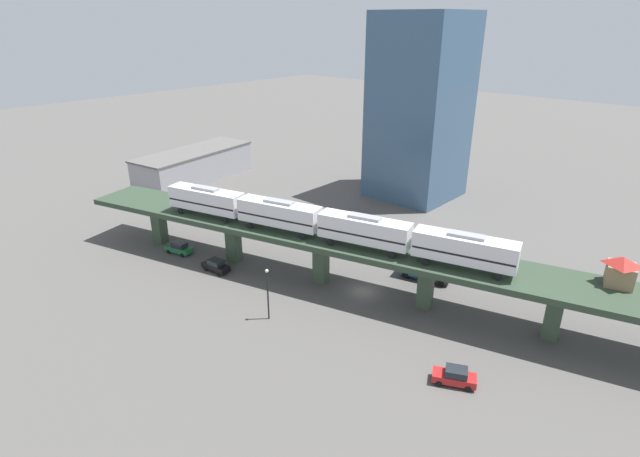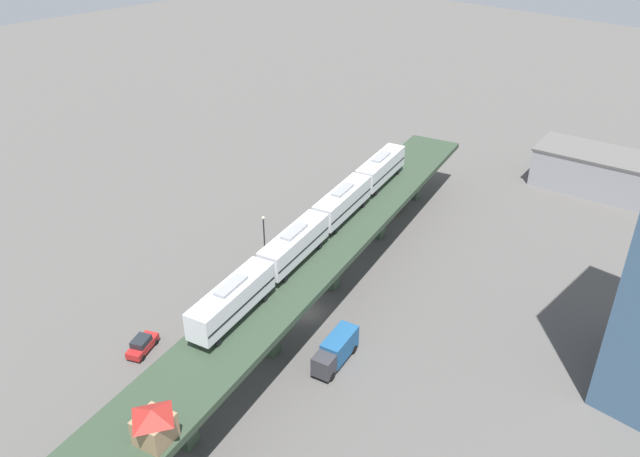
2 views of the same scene
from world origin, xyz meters
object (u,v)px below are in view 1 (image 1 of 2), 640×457
warehouse_building (194,165)px  signal_hut (621,270)px  subway_train (320,221)px  street_car_green (179,248)px  street_car_black (216,265)px  street_car_red (455,376)px  street_lamp (268,290)px  office_tower (420,109)px  delivery_truck (425,268)px

warehouse_building → signal_hut: bearing=-93.3°
subway_train → street_car_green: size_ratio=10.35×
subway_train → street_car_black: bearing=115.2°
street_car_red → street_lamp: 23.68m
street_car_green → office_tower: bearing=-13.7°
subway_train → office_tower: office_tower is taller
office_tower → street_car_black: bearing=176.8°
street_car_black → delivery_truck: 30.45m
signal_hut → street_car_black: 52.04m
street_car_red → street_car_green: 47.53m
delivery_truck → street_car_green: bearing=119.3°
street_car_green → delivery_truck: delivery_truck is taller
subway_train → delivery_truck: (11.67, -9.60, -8.11)m
street_car_green → warehouse_building: (25.02, 31.29, 2.47)m
signal_hut → street_lamp: signal_hut is taller
street_car_black → office_tower: (49.56, -2.81, 17.06)m
street_lamp → warehouse_building: 62.51m
street_car_green → street_lamp: (-3.19, -24.49, 3.17)m
subway_train → street_car_black: (-6.86, 14.55, -8.93)m
signal_hut → street_lamp: size_ratio=0.57×
street_lamp → office_tower: bearing=13.2°
street_lamp → street_car_black: bearing=77.4°
street_car_red → warehouse_building: warehouse_building is taller
subway_train → street_car_red: subway_train is taller
signal_hut → street_lamp: bearing=125.6°
street_car_red → street_car_green: bearing=91.7°
subway_train → street_car_red: bearing=-103.5°
street_car_black → warehouse_building: warehouse_building is taller
street_car_green → office_tower: size_ratio=0.13×
street_car_red → subway_train: bearing=76.5°
street_car_red → street_lamp: bearing=101.2°
street_car_green → delivery_truck: 38.34m
signal_hut → office_tower: bearing=56.2°
street_lamp → street_car_red: bearing=-78.8°
delivery_truck → warehouse_building: size_ratio=0.25×
street_car_black → street_lamp: 15.89m
street_lamp → signal_hut: bearing=-54.4°
street_car_black → street_lamp: (-3.39, -15.19, 3.17)m
street_car_black → office_tower: size_ratio=0.13×
signal_hut → street_car_red: bearing=153.4°
street_car_green → delivery_truck: size_ratio=0.63×
office_tower → signal_hut: bearing=-123.8°
street_lamp → warehouse_building: street_lamp is taller
signal_hut → street_car_black: size_ratio=0.86×
office_tower → subway_train: bearing=-164.6°
street_car_red → office_tower: size_ratio=0.13×
street_car_black → delivery_truck: bearing=-52.5°
subway_train → street_car_green: (-7.06, 23.84, -8.93)m
signal_hut → delivery_truck: (-1.16, 23.32, -7.37)m
street_car_green → street_lamp: street_lamp is taller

